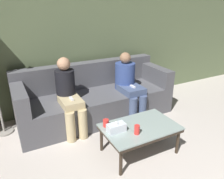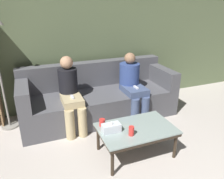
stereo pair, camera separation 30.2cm
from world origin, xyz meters
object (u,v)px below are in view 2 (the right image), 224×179
tissue_box (111,128)px  seated_person_mid_left (132,84)px  cup_near_right (102,123)px  seated_person_left_end (70,93)px  cup_near_left (131,131)px  couch (99,98)px  coffee_table (136,130)px

tissue_box → seated_person_mid_left: 1.18m
seated_person_mid_left → cup_near_right: bearing=-136.1°
seated_person_left_end → cup_near_left: bearing=-65.5°
couch → tissue_box: couch is taller
cup_near_right → coffee_table: bearing=-27.4°
coffee_table → seated_person_left_end: size_ratio=0.85×
cup_near_left → seated_person_left_end: seated_person_left_end is taller
cup_near_left → tissue_box: tissue_box is taller
seated_person_mid_left → coffee_table: bearing=-113.2°
couch → tissue_box: bearing=-100.8°
cup_near_right → seated_person_mid_left: 1.10m
couch → tissue_box: (-0.22, -1.14, 0.11)m
couch → seated_person_mid_left: seated_person_mid_left is taller
seated_person_left_end → couch: bearing=24.5°
seated_person_left_end → seated_person_mid_left: seated_person_left_end is taller
cup_near_left → seated_person_mid_left: 1.21m
tissue_box → seated_person_left_end: bearing=108.2°
couch → seated_person_left_end: bearing=-155.5°
cup_near_left → cup_near_right: size_ratio=1.20×
cup_near_right → tissue_box: size_ratio=0.43×
tissue_box → coffee_table: bearing=-6.5°
cup_near_left → seated_person_left_end: 1.18m
cup_near_left → tissue_box: (-0.19, 0.16, -0.00)m
tissue_box → cup_near_right: bearing=110.6°
cup_near_left → cup_near_right: (-0.25, 0.32, -0.01)m
coffee_table → cup_near_left: size_ratio=8.33×
cup_near_left → cup_near_right: bearing=127.8°
cup_near_right → tissue_box: tissue_box is taller
couch → cup_near_right: couch is taller
couch → seated_person_mid_left: 0.61m
coffee_table → cup_near_left: (-0.13, -0.12, 0.10)m
coffee_table → cup_near_right: 0.43m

